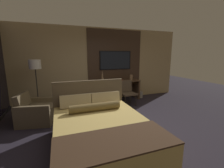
{
  "coord_description": "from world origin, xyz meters",
  "views": [
    {
      "loc": [
        -1.39,
        -3.13,
        1.77
      ],
      "look_at": [
        0.05,
        0.85,
        0.95
      ],
      "focal_mm": 24.0,
      "sensor_mm": 36.0,
      "label": 1
    }
  ],
  "objects": [
    {
      "name": "waste_bin",
      "position": [
        1.82,
        2.22,
        0.14
      ],
      "size": [
        0.22,
        0.22,
        0.28
      ],
      "color": "gray",
      "rests_on": "ground_plane"
    },
    {
      "name": "tv",
      "position": [
        0.8,
        2.52,
        1.57
      ],
      "size": [
        1.31,
        0.04,
        0.74
      ],
      "color": "black"
    },
    {
      "name": "desk",
      "position": [
        0.8,
        2.29,
        0.53
      ],
      "size": [
        1.74,
        0.56,
        0.78
      ],
      "color": "brown",
      "rests_on": "ground_plane"
    },
    {
      "name": "vase_short",
      "position": [
        1.34,
        2.17,
        0.89
      ],
      "size": [
        0.12,
        0.12,
        0.22
      ],
      "color": "#846647",
      "rests_on": "desk"
    },
    {
      "name": "ground_plane",
      "position": [
        0.0,
        0.0,
        0.0
      ],
      "size": [
        16.0,
        16.0,
        0.0
      ],
      "primitive_type": "plane",
      "color": "#28232D"
    },
    {
      "name": "vase_tall",
      "position": [
        0.15,
        2.18,
        1.0
      ],
      "size": [
        0.13,
        0.13,
        0.44
      ],
      "color": "#846647",
      "rests_on": "desk"
    },
    {
      "name": "floor_lamp",
      "position": [
        -2.03,
        1.93,
        1.37
      ],
      "size": [
        0.34,
        0.34,
        1.64
      ],
      "color": "#282623",
      "rests_on": "ground_plane"
    },
    {
      "name": "bed",
      "position": [
        -0.7,
        -0.6,
        0.35
      ],
      "size": [
        1.69,
        2.19,
        1.17
      ],
      "color": "#33281E",
      "rests_on": "ground_plane"
    },
    {
      "name": "book",
      "position": [
        0.91,
        2.3,
        0.8
      ],
      "size": [
        0.26,
        0.21,
        0.03
      ],
      "color": "maroon",
      "rests_on": "desk"
    },
    {
      "name": "armchair_by_window",
      "position": [
        -2.01,
        1.13,
        0.27
      ],
      "size": [
        1.0,
        1.03,
        0.8
      ],
      "rotation": [
        0.0,
        0.0,
        1.37
      ],
      "color": "brown",
      "rests_on": "ground_plane"
    },
    {
      "name": "desk_chair",
      "position": [
        0.91,
        1.63,
        0.51
      ],
      "size": [
        0.54,
        0.53,
        0.87
      ],
      "rotation": [
        0.0,
        0.0,
        0.03
      ],
      "color": "#4C3D2D",
      "rests_on": "ground_plane"
    },
    {
      "name": "wall_back_tv_panel",
      "position": [
        0.1,
        2.59,
        1.4
      ],
      "size": [
        7.2,
        0.09,
        2.8
      ],
      "color": "tan",
      "rests_on": "ground_plane"
    }
  ]
}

